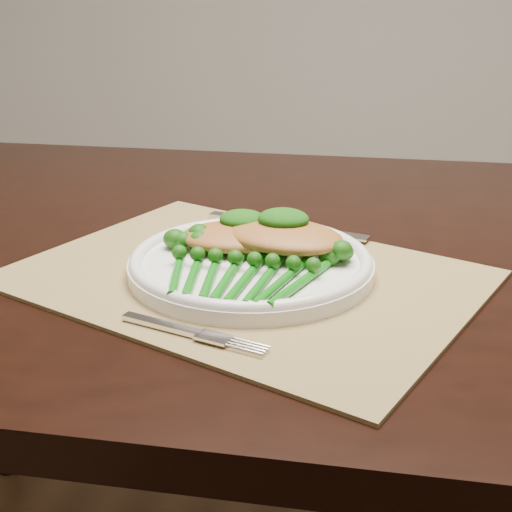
% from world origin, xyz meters
% --- Properties ---
extents(dining_table, '(1.62, 0.94, 0.75)m').
position_xyz_m(dining_table, '(-0.08, -0.06, 0.38)').
color(dining_table, black).
rests_on(dining_table, ground).
extents(placemat, '(0.57, 0.50, 0.00)m').
position_xyz_m(placemat, '(-0.16, -0.21, 0.75)').
color(placemat, olive).
rests_on(placemat, dining_table).
extents(dinner_plate, '(0.27, 0.27, 0.02)m').
position_xyz_m(dinner_plate, '(-0.15, -0.20, 0.77)').
color(dinner_plate, white).
rests_on(dinner_plate, placemat).
extents(knife, '(0.22, 0.07, 0.01)m').
position_xyz_m(knife, '(-0.16, -0.05, 0.76)').
color(knife, silver).
rests_on(knife, placemat).
extents(fork, '(0.15, 0.06, 0.00)m').
position_xyz_m(fork, '(-0.16, -0.36, 0.76)').
color(fork, silver).
rests_on(fork, placemat).
extents(chicken_fillet_left, '(0.14, 0.11, 0.03)m').
position_xyz_m(chicken_fillet_left, '(-0.17, -0.17, 0.78)').
color(chicken_fillet_left, '#AB6E31').
rests_on(chicken_fillet_left, dinner_plate).
extents(chicken_fillet_right, '(0.16, 0.13, 0.03)m').
position_xyz_m(chicken_fillet_right, '(-0.12, -0.17, 0.79)').
color(chicken_fillet_right, '#AB6E31').
rests_on(chicken_fillet_right, dinner_plate).
extents(pesto_dollop_left, '(0.05, 0.05, 0.02)m').
position_xyz_m(pesto_dollop_left, '(-0.17, -0.15, 0.80)').
color(pesto_dollop_left, '#0D4009').
rests_on(pesto_dollop_left, chicken_fillet_left).
extents(pesto_dollop_right, '(0.06, 0.05, 0.02)m').
position_xyz_m(pesto_dollop_right, '(-0.12, -0.16, 0.81)').
color(pesto_dollop_right, '#0D4009').
rests_on(pesto_dollop_right, chicken_fillet_right).
extents(broccolini_bundle, '(0.17, 0.18, 0.04)m').
position_xyz_m(broccolini_bundle, '(-0.15, -0.25, 0.77)').
color(broccolini_bundle, '#0D640E').
rests_on(broccolini_bundle, dinner_plate).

